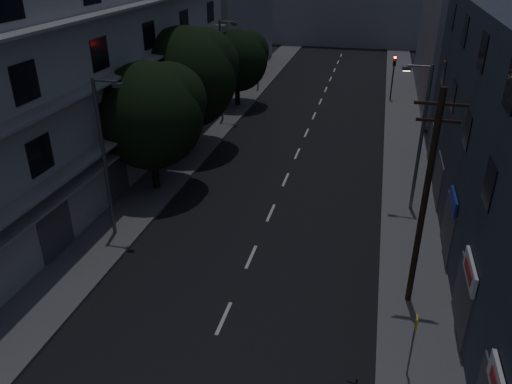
% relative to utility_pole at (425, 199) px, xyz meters
% --- Properties ---
extents(ground, '(160.00, 160.00, 0.00)m').
position_rel_utility_pole_xyz_m(ground, '(-7.20, 15.72, -4.87)').
color(ground, black).
rests_on(ground, ground).
extents(sidewalk_left, '(3.00, 90.00, 0.15)m').
position_rel_utility_pole_xyz_m(sidewalk_left, '(-14.70, 15.72, -4.79)').
color(sidewalk_left, '#565659').
rests_on(sidewalk_left, ground).
extents(sidewalk_right, '(3.00, 90.00, 0.15)m').
position_rel_utility_pole_xyz_m(sidewalk_right, '(0.30, 15.72, -4.79)').
color(sidewalk_right, '#565659').
rests_on(sidewalk_right, ground).
extents(lane_markings, '(0.15, 60.50, 0.01)m').
position_rel_utility_pole_xyz_m(lane_markings, '(-7.20, 21.97, -4.86)').
color(lane_markings, beige).
rests_on(lane_markings, ground).
extents(building_left, '(7.00, 36.00, 14.00)m').
position_rel_utility_pole_xyz_m(building_left, '(-19.18, 8.72, 2.13)').
color(building_left, '#A3A39E').
rests_on(building_left, ground).
extents(building_far_right, '(6.00, 20.00, 13.00)m').
position_rel_utility_pole_xyz_m(building_far_right, '(4.80, 32.72, 1.63)').
color(building_far_right, slate).
rests_on(building_far_right, ground).
extents(building_far_end, '(24.00, 8.00, 10.00)m').
position_rel_utility_pole_xyz_m(building_far_end, '(-7.20, 60.72, 0.13)').
color(building_far_end, slate).
rests_on(building_far_end, ground).
extents(tree_near, '(6.17, 6.17, 7.61)m').
position_rel_utility_pole_xyz_m(tree_near, '(-14.53, 7.55, 0.04)').
color(tree_near, black).
rests_on(tree_near, sidewalk_left).
extents(tree_mid, '(6.93, 6.93, 8.53)m').
position_rel_utility_pole_xyz_m(tree_mid, '(-14.88, 14.31, 0.61)').
color(tree_mid, black).
rests_on(tree_mid, sidewalk_left).
extents(tree_far, '(5.43, 5.43, 6.72)m').
position_rel_utility_pole_xyz_m(tree_far, '(-14.42, 25.53, -0.51)').
color(tree_far, black).
rests_on(tree_far, sidewalk_left).
extents(traffic_signal_far_right, '(0.28, 0.37, 4.10)m').
position_rel_utility_pole_xyz_m(traffic_signal_far_right, '(-0.78, 30.40, -1.77)').
color(traffic_signal_far_right, black).
rests_on(traffic_signal_far_right, sidewalk_right).
extents(traffic_signal_far_left, '(0.28, 0.37, 4.10)m').
position_rel_utility_pole_xyz_m(traffic_signal_far_left, '(-13.95, 31.29, -1.77)').
color(traffic_signal_far_left, black).
rests_on(traffic_signal_far_left, sidewalk_left).
extents(street_lamp_left_near, '(1.51, 0.25, 8.00)m').
position_rel_utility_pole_xyz_m(street_lamp_left_near, '(-14.39, 2.01, -0.27)').
color(street_lamp_left_near, '#53565A').
rests_on(street_lamp_left_near, sidewalk_left).
extents(street_lamp_right, '(1.51, 0.25, 8.00)m').
position_rel_utility_pole_xyz_m(street_lamp_right, '(0.25, 8.37, -0.27)').
color(street_lamp_right, '#595C61').
rests_on(street_lamp_right, sidewalk_right).
extents(street_lamp_left_far, '(1.51, 0.25, 8.00)m').
position_rel_utility_pole_xyz_m(street_lamp_left_far, '(-14.45, 21.04, -0.27)').
color(street_lamp_left_far, '#585B5F').
rests_on(street_lamp_left_far, sidewalk_left).
extents(utility_pole, '(1.80, 0.24, 9.00)m').
position_rel_utility_pole_xyz_m(utility_pole, '(0.00, 0.00, 0.00)').
color(utility_pole, black).
rests_on(utility_pole, sidewalk_right).
extents(bus_stop_sign, '(0.06, 0.35, 2.52)m').
position_rel_utility_pole_xyz_m(bus_stop_sign, '(-0.15, -4.22, -2.98)').
color(bus_stop_sign, '#595B60').
rests_on(bus_stop_sign, sidewalk_right).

